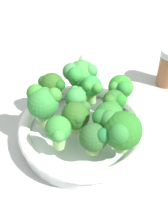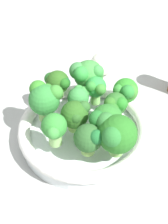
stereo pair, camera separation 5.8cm
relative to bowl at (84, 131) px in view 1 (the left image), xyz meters
The scene contains 16 objects.
ground_plane 5.03cm from the bowl, 34.27° to the right, with size 130.00×130.00×2.50cm, color #A9ABA7.
bowl is the anchor object (origin of this frame).
broccoli_floret_0 10.78cm from the bowl, 130.41° to the right, with size 6.71×7.02×7.69cm.
broccoli_floret_1 9.13cm from the bowl, 146.14° to the left, with size 5.07×4.41×6.43cm.
broccoli_floret_2 10.95cm from the bowl, 45.34° to the left, with size 4.63×5.48×5.84cm.
broccoli_floret_3 8.63cm from the bowl, 161.28° to the right, with size 4.83×5.30×5.91cm.
broccoli_floret_4 6.63cm from the bowl, 25.19° to the left, with size 4.43×4.06×5.42cm.
broccoli_floret_5 7.65cm from the bowl, 112.35° to the right, with size 6.29×5.53×6.72cm.
broccoli_floret_6 8.52cm from the bowl, ahead, with size 4.48×4.03×6.02cm.
broccoli_floret_7 9.93cm from the bowl, 88.23° to the left, with size 5.73×6.42×7.43cm.
broccoli_floret_8 11.07cm from the bowl, 43.79° to the right, with size 5.62×4.85×5.87cm.
broccoli_floret_9 8.17cm from the bowl, 69.06° to the right, with size 4.45×4.31×6.25cm.
broccoli_floret_10 11.31cm from the bowl, ahead, with size 6.59×6.91×7.19cm.
broccoli_floret_11 5.78cm from the bowl, 141.10° to the left, with size 5.02×5.11×5.95cm.
garlic_bulb 21.78cm from the bowl, ahead, with size 5.55×5.55×5.55cm, color white.
pepper_shaker 25.78cm from the bowl, 42.63° to the right, with size 4.46×4.46×9.10cm.
Camera 1 is at (-45.03, -1.32, 46.79)cm, focal length 51.79 mm.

